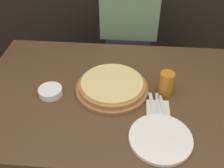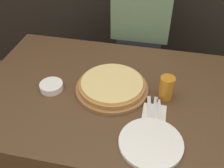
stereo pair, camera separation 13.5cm
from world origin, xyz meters
The scene contains 11 objects.
ground_plane centered at (0.00, 0.00, 0.00)m, with size 12.00×12.00×0.00m, color brown.
dining_table centered at (0.00, 0.00, 0.35)m, with size 1.53×0.94×0.70m.
pizza_on_board centered at (-0.06, 0.01, 0.73)m, with size 0.38×0.38×0.06m.
beer_glass centered at (0.22, 0.01, 0.77)m, with size 0.07×0.07×0.12m.
dinner_plate centered at (0.18, -0.30, 0.71)m, with size 0.27×0.27×0.02m.
side_bowl centered at (-0.37, -0.05, 0.72)m, with size 0.12×0.12×0.04m.
napkin_stack centered at (0.18, -0.12, 0.71)m, with size 0.11×0.11×0.01m.
fork centered at (0.15, -0.12, 0.71)m, with size 0.04×0.21×0.00m.
dinner_knife centered at (0.18, -0.12, 0.71)m, with size 0.02×0.21×0.00m.
spoon centered at (0.20, -0.12, 0.71)m, with size 0.04×0.18×0.00m.
diner_person centered at (0.01, 0.66, 0.64)m, with size 0.39×0.20×1.30m.
Camera 1 is at (0.03, -1.02, 1.60)m, focal length 42.00 mm.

